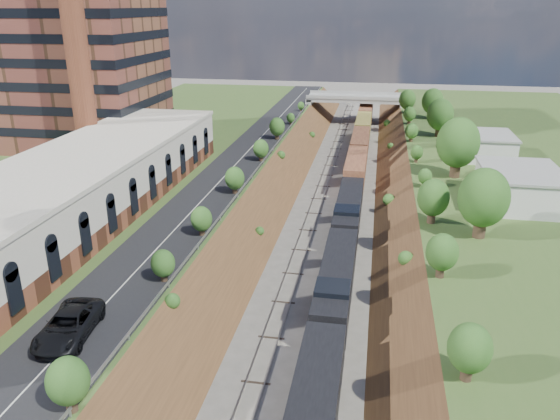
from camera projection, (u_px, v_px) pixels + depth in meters
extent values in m
cube|color=#3E5B25|center=(124.00, 179.00, 85.67)|extent=(44.00, 180.00, 5.00)
cube|color=brown|center=(261.00, 203.00, 82.90)|extent=(10.00, 180.00, 10.00)
cube|color=brown|center=(409.00, 212.00, 79.25)|extent=(10.00, 180.00, 10.00)
cube|color=gray|center=(316.00, 205.00, 81.48)|extent=(1.58, 180.00, 0.18)
cube|color=gray|center=(351.00, 207.00, 80.61)|extent=(1.58, 180.00, 0.18)
cube|color=black|center=(232.00, 169.00, 81.87)|extent=(8.00, 180.00, 0.10)
cube|color=#99999E|center=(258.00, 167.00, 81.01)|extent=(0.06, 171.00, 0.30)
cube|color=brown|center=(78.00, 208.00, 63.31)|extent=(14.00, 62.00, 2.20)
cube|color=beige|center=(74.00, 181.00, 62.17)|extent=(14.00, 62.00, 4.30)
cube|color=beige|center=(71.00, 161.00, 61.32)|extent=(14.30, 62.30, 0.50)
cube|color=brown|center=(79.00, 12.00, 89.90)|extent=(22.00, 22.00, 44.00)
cylinder|color=brown|center=(74.00, 30.00, 74.55)|extent=(3.20, 3.20, 40.00)
cube|color=gray|center=(310.00, 110.00, 138.98)|extent=(1.50, 8.00, 6.20)
cube|color=gray|center=(402.00, 113.00, 135.17)|extent=(1.50, 8.00, 6.20)
cube|color=gray|center=(356.00, 99.00, 135.98)|extent=(24.00, 8.00, 1.00)
cube|color=gray|center=(355.00, 98.00, 132.02)|extent=(24.00, 0.30, 0.80)
cube|color=gray|center=(357.00, 93.00, 139.38)|extent=(24.00, 0.30, 0.80)
cube|color=silver|center=(520.00, 188.00, 67.34)|extent=(9.00, 12.00, 4.00)
cube|color=silver|center=(485.00, 146.00, 87.75)|extent=(8.00, 10.00, 3.60)
cylinder|color=#473323|center=(480.00, 226.00, 57.61)|extent=(1.30, 1.30, 2.62)
ellipsoid|color=#326122|center=(484.00, 198.00, 56.50)|extent=(5.25, 5.25, 6.30)
cylinder|color=#473323|center=(148.00, 302.00, 44.22)|extent=(0.66, 0.66, 1.22)
ellipsoid|color=#326122|center=(146.00, 286.00, 43.70)|extent=(2.45, 2.45, 2.94)
cube|color=black|center=(336.00, 280.00, 54.41)|extent=(3.20, 19.20, 3.18)
cube|color=black|center=(349.00, 209.00, 73.01)|extent=(3.20, 19.20, 3.18)
cube|color=brown|center=(362.00, 134.00, 113.97)|extent=(3.20, 68.01, 3.84)
imported|color=black|center=(69.00, 325.00, 40.11)|extent=(4.12, 7.47, 1.98)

